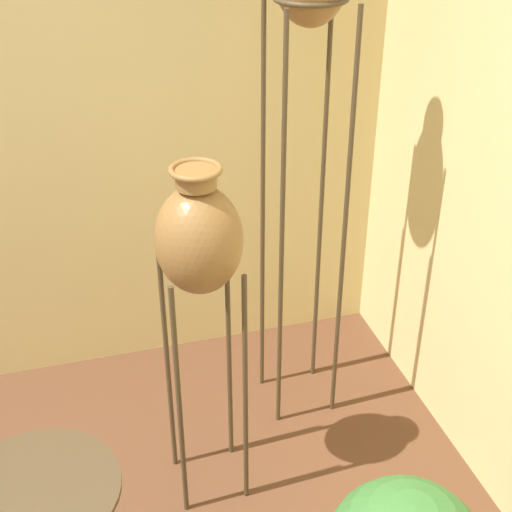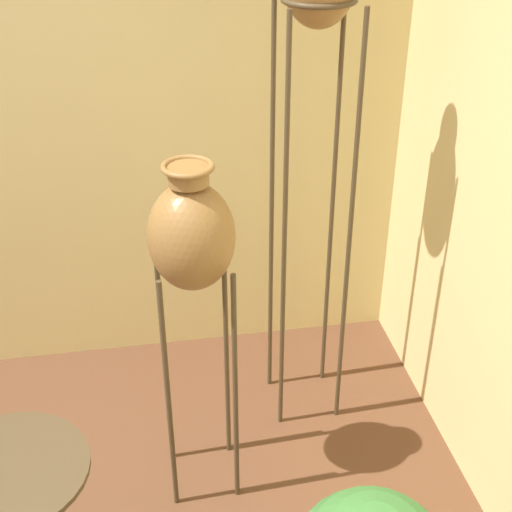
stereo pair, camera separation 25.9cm
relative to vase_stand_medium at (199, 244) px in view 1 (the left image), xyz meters
The scene contains 1 object.
vase_stand_medium is the anchor object (origin of this frame).
Camera 1 is at (0.45, -1.11, 2.36)m, focal length 50.00 mm.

